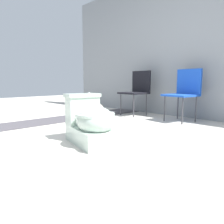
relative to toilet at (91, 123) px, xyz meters
The scene contains 8 objects.
ground_plane 0.31m from the toilet, 145.38° to the right, with size 14.00×14.00×0.00m, color #B7B2A8.
gravel_strip 1.55m from the toilet, 165.61° to the left, with size 0.56×8.00×0.01m, color #423F44.
building_wall 2.60m from the toilet, 82.07° to the left, with size 7.00×0.20×2.60m, color gray.
toilet is the anchor object (origin of this frame).
folding_chair_left 2.10m from the toilet, 116.77° to the left, with size 0.47×0.47×0.83m.
folding_chair_middle 1.92m from the toilet, 89.77° to the left, with size 0.49×0.49×0.83m.
boulder_near 1.97m from the toilet, 138.61° to the left, with size 0.29×0.27×0.22m, color gray.
boulder_far 2.13m from the toilet, 139.28° to the left, with size 0.30×0.30×0.20m, color #ADA899.
Camera 1 is at (1.91, -1.24, 0.64)m, focal length 35.00 mm.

